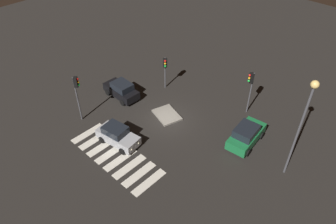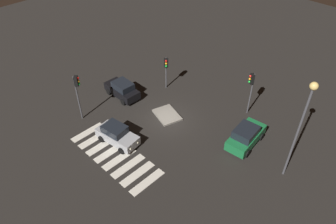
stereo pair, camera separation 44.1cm
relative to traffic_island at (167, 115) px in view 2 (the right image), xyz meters
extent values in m
plane|color=black|center=(0.54, -0.41, -0.09)|extent=(80.00, 80.00, 0.00)
cube|color=gray|center=(0.00, 0.00, 0.00)|extent=(3.12, 2.68, 0.18)
cube|color=black|center=(-5.60, -0.99, 0.60)|extent=(4.05, 1.82, 0.82)
cube|color=black|center=(-5.35, -0.99, 1.34)|extent=(2.09, 1.62, 0.66)
cylinder|color=black|center=(-6.86, -1.80, 0.23)|extent=(0.65, 0.25, 0.64)
cylinder|color=black|center=(-6.82, -0.11, 0.23)|extent=(0.65, 0.25, 0.64)
cylinder|color=black|center=(-4.38, -1.86, 0.23)|extent=(0.65, 0.25, 0.64)
cylinder|color=black|center=(-4.33, -0.18, 0.23)|extent=(0.65, 0.25, 0.64)
sphere|color=#F2EABF|center=(-7.57, -1.41, 0.60)|extent=(0.21, 0.21, 0.21)
sphere|color=#F2EABF|center=(-7.55, -0.46, 0.60)|extent=(0.21, 0.21, 0.21)
cube|color=#196B38|center=(7.53, 2.11, 0.64)|extent=(2.23, 4.38, 0.86)
cube|color=black|center=(7.55, 1.86, 1.42)|extent=(1.86, 2.31, 0.70)
cylinder|color=black|center=(6.51, 3.32, 0.25)|extent=(0.31, 0.70, 0.68)
cylinder|color=black|center=(8.28, 3.50, 0.25)|extent=(0.31, 0.70, 0.68)
cylinder|color=black|center=(6.78, 0.72, 0.25)|extent=(0.31, 0.70, 0.68)
cylinder|color=black|center=(8.54, 0.90, 0.25)|extent=(0.31, 0.70, 0.68)
sphere|color=#F2EABF|center=(6.82, 4.12, 0.64)|extent=(0.23, 0.23, 0.23)
sphere|color=#F2EABF|center=(7.81, 4.22, 0.64)|extent=(0.23, 0.23, 0.23)
cube|color=#9EA0A5|center=(-0.52, -5.60, 0.58)|extent=(4.06, 2.18, 0.79)
cube|color=black|center=(-0.76, -5.63, 1.30)|extent=(2.17, 1.77, 0.64)
cylinder|color=black|center=(0.55, -4.63, 0.22)|extent=(0.65, 0.31, 0.62)
cylinder|color=black|center=(0.78, -6.24, 0.22)|extent=(0.65, 0.31, 0.62)
cylinder|color=black|center=(-1.82, -4.96, 0.22)|extent=(0.65, 0.31, 0.62)
cylinder|color=black|center=(-1.60, -6.57, 0.22)|extent=(0.65, 0.31, 0.62)
sphere|color=#F2EABF|center=(1.29, -4.89, 0.58)|extent=(0.21, 0.21, 0.21)
sphere|color=#F2EABF|center=(1.42, -5.79, 0.58)|extent=(0.21, 0.21, 0.21)
cylinder|color=#47474C|center=(-3.46, 3.36, 1.74)|extent=(0.14, 0.14, 3.66)
cube|color=black|center=(-3.32, 3.24, 3.09)|extent=(0.53, 0.54, 0.96)
sphere|color=red|center=(-3.18, 3.10, 3.39)|extent=(0.22, 0.22, 0.22)
sphere|color=orange|center=(-3.18, 3.10, 3.09)|extent=(0.22, 0.22, 0.22)
sphere|color=green|center=(-3.18, 3.10, 2.79)|extent=(0.22, 0.22, 0.22)
cylinder|color=#47474C|center=(5.27, 5.87, 2.13)|extent=(0.14, 0.14, 4.44)
cube|color=black|center=(5.16, 5.73, 3.87)|extent=(0.54, 0.52, 0.96)
sphere|color=red|center=(5.05, 5.57, 4.17)|extent=(0.22, 0.22, 0.22)
sphere|color=orange|center=(5.05, 5.57, 3.87)|extent=(0.22, 0.22, 0.22)
sphere|color=green|center=(5.05, 5.57, 3.57)|extent=(0.22, 0.22, 0.22)
cylinder|color=#47474C|center=(-5.54, -5.99, 2.29)|extent=(0.14, 0.14, 4.75)
cube|color=black|center=(-5.40, -5.86, 4.18)|extent=(0.53, 0.54, 0.96)
sphere|color=red|center=(-5.26, -5.73, 4.48)|extent=(0.22, 0.22, 0.22)
sphere|color=orange|center=(-5.26, -5.73, 4.18)|extent=(0.22, 0.22, 0.22)
sphere|color=green|center=(-5.26, -5.73, 3.88)|extent=(0.22, 0.22, 0.22)
cylinder|color=#47474C|center=(11.65, 1.39, 4.04)|extent=(0.18, 0.18, 8.26)
sphere|color=#F9D172|center=(11.65, 1.39, 8.35)|extent=(0.56, 0.56, 0.56)
cube|color=silver|center=(-3.48, -6.79, -0.08)|extent=(0.70, 3.20, 0.02)
cube|color=silver|center=(-2.33, -6.79, -0.08)|extent=(0.70, 3.20, 0.02)
cube|color=silver|center=(-1.18, -6.79, -0.08)|extent=(0.70, 3.20, 0.02)
cube|color=silver|center=(-0.03, -6.79, -0.08)|extent=(0.70, 3.20, 0.02)
cube|color=silver|center=(1.12, -6.79, -0.08)|extent=(0.70, 3.20, 0.02)
cube|color=silver|center=(2.27, -6.79, -0.08)|extent=(0.70, 3.20, 0.02)
cube|color=silver|center=(3.42, -6.79, -0.08)|extent=(0.70, 3.20, 0.02)
cube|color=silver|center=(4.57, -6.79, -0.08)|extent=(0.70, 3.20, 0.02)
camera|label=1|loc=(16.32, -17.04, 19.64)|focal=33.85mm
camera|label=2|loc=(16.64, -16.73, 19.64)|focal=33.85mm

